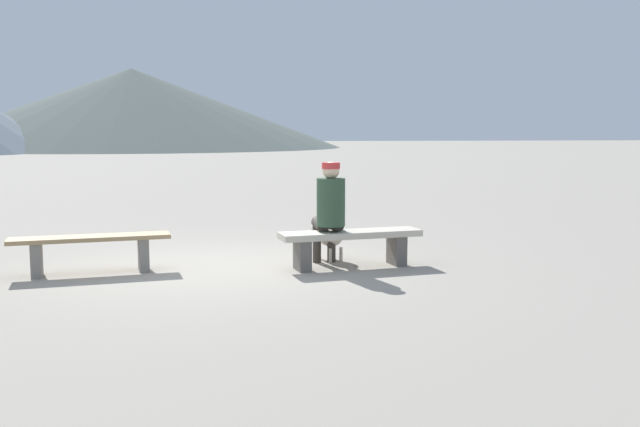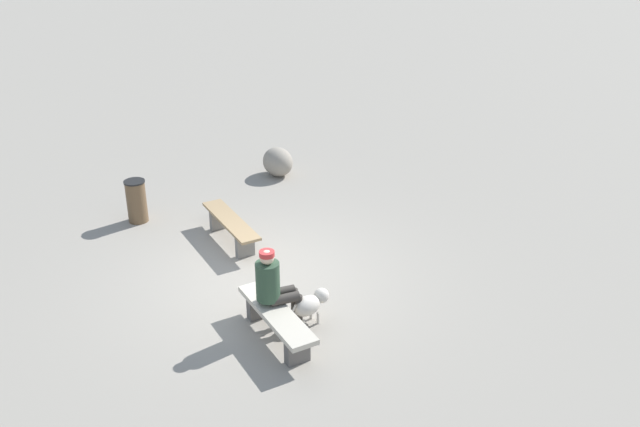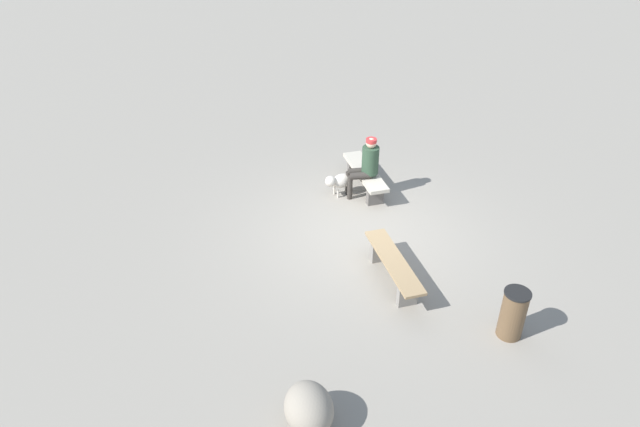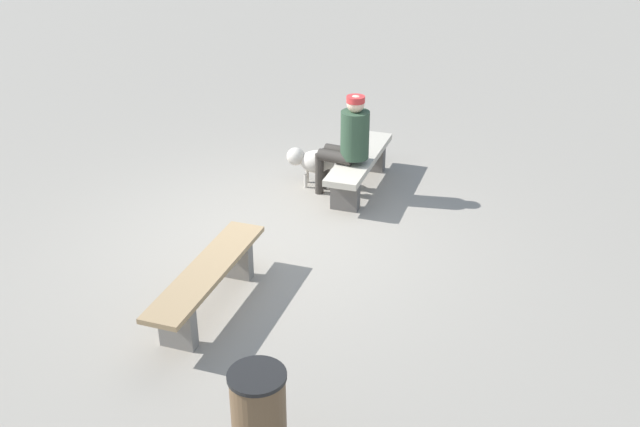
# 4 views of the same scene
# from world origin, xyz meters

# --- Properties ---
(ground) EXTENTS (210.00, 210.00, 0.06)m
(ground) POSITION_xyz_m (0.00, 0.00, -0.03)
(ground) COLOR gray
(bench_left) EXTENTS (1.92, 0.65, 0.46)m
(bench_left) POSITION_xyz_m (-1.49, -0.22, 0.32)
(bench_left) COLOR gray
(bench_left) RESTS_ON ground
(bench_right) EXTENTS (1.86, 0.68, 0.47)m
(bench_right) POSITION_xyz_m (1.70, -0.36, 0.33)
(bench_right) COLOR #605B56
(bench_right) RESTS_ON ground
(seated_person) EXTENTS (0.36, 0.67, 1.34)m
(seated_person) POSITION_xyz_m (1.44, -0.32, 0.78)
(seated_person) COLOR #2D4733
(seated_person) RESTS_ON ground
(dog) EXTENTS (0.44, 0.70, 0.52)m
(dog) POSITION_xyz_m (1.51, 0.23, 0.35)
(dog) COLOR beige
(dog) RESTS_ON ground
(distant_peak_0) EXTENTS (42.26, 42.26, 7.96)m
(distant_peak_0) POSITION_xyz_m (-7.21, 65.70, 3.98)
(distant_peak_0) COLOR #4C5651
(distant_peak_0) RESTS_ON ground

